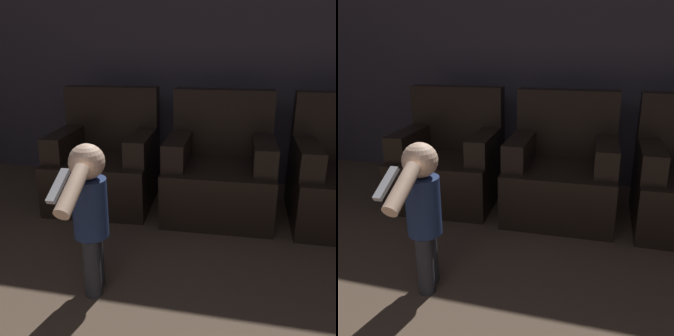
{
  "view_description": "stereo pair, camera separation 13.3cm",
  "coord_description": "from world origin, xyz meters",
  "views": [
    {
      "loc": [
        0.34,
        0.98,
        1.27
      ],
      "look_at": [
        -0.14,
        3.16,
        0.53
      ],
      "focal_mm": 40.0,
      "sensor_mm": 36.0,
      "label": 1
    },
    {
      "loc": [
        0.47,
        1.02,
        1.27
      ],
      "look_at": [
        -0.14,
        3.16,
        0.53
      ],
      "focal_mm": 40.0,
      "sensor_mm": 36.0,
      "label": 2
    }
  ],
  "objects": [
    {
      "name": "wall_back",
      "position": [
        0.0,
        4.5,
        1.3
      ],
      "size": [
        8.4,
        0.05,
        2.6
      ],
      "color": "#3D3842",
      "rests_on": "ground_plane"
    },
    {
      "name": "armchair_left",
      "position": [
        -0.8,
        3.78,
        0.32
      ],
      "size": [
        0.85,
        0.83,
        0.93
      ],
      "rotation": [
        0.0,
        0.0,
        0.07
      ],
      "color": "black",
      "rests_on": "ground_plane"
    },
    {
      "name": "armchair_middle",
      "position": [
        0.14,
        3.78,
        0.32
      ],
      "size": [
        0.82,
        0.8,
        0.93
      ],
      "rotation": [
        0.0,
        0.0,
        0.03
      ],
      "color": "black",
      "rests_on": "ground_plane"
    },
    {
      "name": "person_toddler",
      "position": [
        -0.42,
        2.58,
        0.48
      ],
      "size": [
        0.18,
        0.56,
        0.81
      ],
      "rotation": [
        0.0,
        0.0,
        1.81
      ],
      "color": "#28282D",
      "rests_on": "ground_plane"
    }
  ]
}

